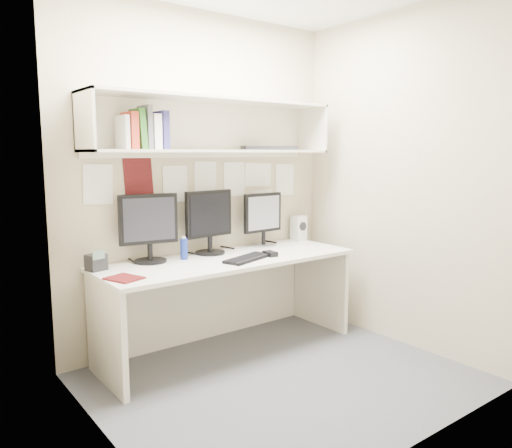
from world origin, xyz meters
TOP-DOWN VIEW (x-y plane):
  - floor at (0.00, 0.00)m, footprint 2.40×2.00m
  - wall_back at (0.00, 1.00)m, footprint 2.40×0.02m
  - wall_front at (0.00, -1.00)m, footprint 2.40×0.02m
  - wall_left at (-1.20, 0.00)m, footprint 0.02×2.00m
  - wall_right at (1.20, 0.00)m, footprint 0.02×2.00m
  - desk at (0.00, 0.65)m, footprint 2.00×0.70m
  - overhead_hutch at (0.00, 0.86)m, footprint 2.00×0.38m
  - pinned_papers at (0.00, 0.99)m, footprint 1.92×0.01m
  - monitor_left at (-0.54, 0.87)m, footprint 0.42×0.23m
  - monitor_center at (-0.03, 0.87)m, footprint 0.43×0.23m
  - monitor_right at (0.51, 0.87)m, footprint 0.39×0.21m
  - keyboard at (0.07, 0.50)m, footprint 0.45×0.28m
  - mouse at (0.29, 0.50)m, footprint 0.08×0.12m
  - speaker at (0.94, 0.90)m, footprint 0.11×0.12m
  - blue_bottle at (-0.29, 0.80)m, footprint 0.05×0.05m
  - maroon_notebook at (-0.88, 0.51)m, footprint 0.23×0.26m
  - desk_phone at (-0.94, 0.84)m, footprint 0.14×0.13m
  - book_stack at (-0.58, 0.82)m, footprint 0.32×0.18m
  - hutch_tray at (0.52, 0.80)m, footprint 0.47×0.31m

SIDE VIEW (x-z plane):
  - floor at x=0.00m, z-range -0.01..0.01m
  - desk at x=0.00m, z-range 0.00..0.73m
  - maroon_notebook at x=-0.88m, z-range 0.73..0.74m
  - keyboard at x=0.07m, z-range 0.73..0.75m
  - mouse at x=0.29m, z-range 0.73..0.77m
  - desk_phone at x=-0.94m, z-range 0.71..0.86m
  - blue_bottle at x=-0.29m, z-range 0.73..0.90m
  - speaker at x=0.94m, z-range 0.73..0.95m
  - monitor_right at x=0.51m, z-range 0.75..1.20m
  - monitor_left at x=-0.54m, z-range 0.75..1.25m
  - monitor_center at x=-0.03m, z-range 0.75..1.25m
  - pinned_papers at x=0.00m, z-range 1.01..1.49m
  - wall_back at x=0.00m, z-range 0.00..2.60m
  - wall_front at x=0.00m, z-range 0.00..2.60m
  - wall_left at x=-1.20m, z-range 0.00..2.60m
  - wall_right at x=1.20m, z-range 0.00..2.60m
  - hutch_tray at x=0.52m, z-range 1.54..1.57m
  - book_stack at x=-0.58m, z-range 1.52..1.82m
  - overhead_hutch at x=0.00m, z-range 1.52..1.92m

